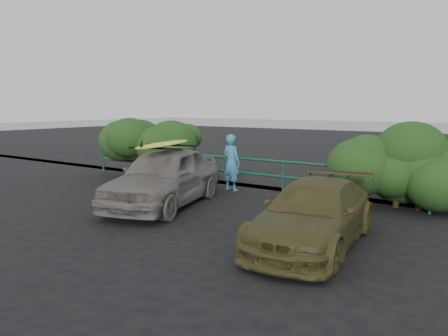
% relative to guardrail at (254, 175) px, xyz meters
% --- Properties ---
extents(ground, '(80.00, 80.00, 0.00)m').
position_rel_guardrail_xyz_m(ground, '(0.00, -5.00, -0.52)').
color(ground, black).
extents(guardrail, '(14.00, 0.08, 1.04)m').
position_rel_guardrail_xyz_m(guardrail, '(0.00, 0.00, 0.00)').
color(guardrail, '#154B2C').
rests_on(guardrail, ground).
extents(shrub_left, '(3.20, 2.40, 1.98)m').
position_rel_guardrail_xyz_m(shrub_left, '(-4.80, 0.40, 0.47)').
color(shrub_left, '#22471A').
rests_on(shrub_left, ground).
extents(shrub_right, '(3.20, 2.40, 1.95)m').
position_rel_guardrail_xyz_m(shrub_right, '(5.00, 0.50, 0.45)').
color(shrub_right, '#22471A').
rests_on(shrub_right, ground).
extents(sedan, '(3.03, 4.86, 1.54)m').
position_rel_guardrail_xyz_m(sedan, '(-0.98, -2.97, 0.25)').
color(sedan, slate).
rests_on(sedan, ground).
extents(olive_vehicle, '(2.11, 4.29, 1.20)m').
position_rel_guardrail_xyz_m(olive_vehicle, '(3.62, -3.85, 0.08)').
color(olive_vehicle, '#46441F').
rests_on(olive_vehicle, ground).
extents(man, '(0.70, 0.51, 1.76)m').
position_rel_guardrail_xyz_m(man, '(-0.68, -0.23, 0.36)').
color(man, teal).
rests_on(man, ground).
extents(roof_rack, '(1.73, 1.43, 0.05)m').
position_rel_guardrail_xyz_m(roof_rack, '(-0.98, -2.97, 1.05)').
color(roof_rack, black).
rests_on(roof_rack, sedan).
extents(surfboard, '(1.37, 2.90, 0.08)m').
position_rel_guardrail_xyz_m(surfboard, '(-0.98, -2.97, 1.12)').
color(surfboard, yellow).
rests_on(surfboard, roof_rack).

